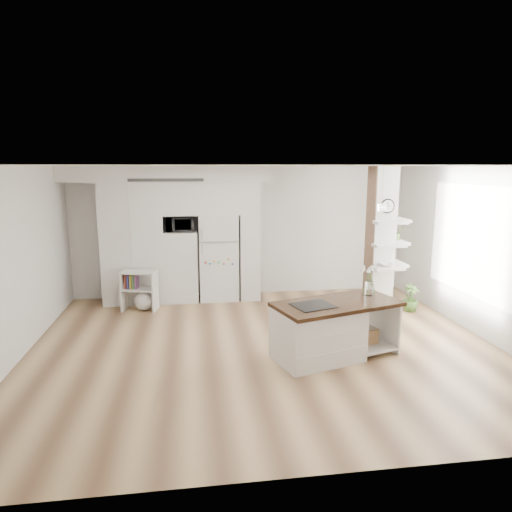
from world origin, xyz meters
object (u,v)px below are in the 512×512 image
at_px(kitchen_island, 325,330).
at_px(floor_plant_a, 384,315).
at_px(refrigerator, 218,257).
at_px(bookshelf, 141,293).

height_order(kitchen_island, floor_plant_a, kitchen_island).
relative_size(refrigerator, kitchen_island, 0.90).
bearing_deg(kitchen_island, floor_plant_a, 19.41).
bearing_deg(kitchen_island, bookshelf, 119.71).
bearing_deg(kitchen_island, refrigerator, 94.85).
bearing_deg(refrigerator, floor_plant_a, -41.07).
relative_size(kitchen_island, bookshelf, 2.57).
relative_size(refrigerator, bookshelf, 2.30).
xyz_separation_m(kitchen_island, bookshelf, (-2.81, 2.64, -0.10)).
height_order(refrigerator, bookshelf, refrigerator).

